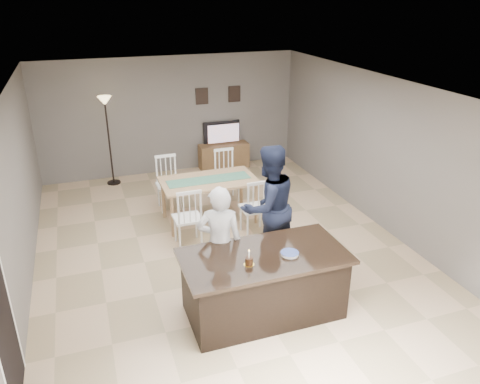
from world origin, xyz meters
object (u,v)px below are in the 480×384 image
object	(u,v)px
man	(268,207)
dining_table	(209,187)
birthday_cake	(249,261)
tv_console	(224,156)
television	(223,133)
woman	(220,244)
kitchen_island	(264,284)
floor_lamp	(106,117)
plate_stack	(290,254)

from	to	relation	value
man	dining_table	world-z (taller)	man
birthday_cake	dining_table	world-z (taller)	birthday_cake
tv_console	birthday_cake	xyz separation A→B (m)	(-1.47, -5.73, 0.65)
television	birthday_cake	world-z (taller)	television
woman	man	bearing A→B (deg)	-129.85
woman	man	world-z (taller)	man
woman	dining_table	xyz separation A→B (m)	(0.51, 2.37, -0.16)
tv_console	dining_table	world-z (taller)	dining_table
kitchen_island	woman	size ratio (longest dim) A/B	1.27
television	dining_table	xyz separation A→B (m)	(-1.12, -2.72, -0.18)
tv_console	dining_table	bearing A→B (deg)	-112.88
kitchen_island	man	world-z (taller)	man
woman	birthday_cake	bearing A→B (deg)	120.88
floor_lamp	woman	bearing A→B (deg)	-77.99
television	birthday_cake	xyz separation A→B (m)	(-1.47, -5.80, 0.09)
plate_stack	floor_lamp	xyz separation A→B (m)	(-1.77, 5.53, 0.61)
tv_console	floor_lamp	bearing A→B (deg)	-176.63
kitchen_island	dining_table	world-z (taller)	dining_table
man	floor_lamp	world-z (taller)	floor_lamp
kitchen_island	plate_stack	bearing A→B (deg)	-20.30
man	television	bearing A→B (deg)	-112.16
television	dining_table	size ratio (longest dim) A/B	0.46
birthday_cake	floor_lamp	size ratio (longest dim) A/B	0.11
kitchen_island	plate_stack	xyz separation A→B (m)	(0.30, -0.11, 0.46)
kitchen_island	woman	xyz separation A→B (m)	(-0.43, 0.55, 0.39)
television	floor_lamp	xyz separation A→B (m)	(-2.67, -0.23, 0.67)
tv_console	television	xyz separation A→B (m)	(0.00, 0.07, 0.56)
kitchen_island	floor_lamp	distance (m)	5.71
dining_table	floor_lamp	world-z (taller)	floor_lamp
tv_console	plate_stack	world-z (taller)	plate_stack
plate_stack	floor_lamp	distance (m)	5.83
kitchen_island	birthday_cake	world-z (taller)	birthday_cake
woman	birthday_cake	distance (m)	0.73
dining_table	floor_lamp	size ratio (longest dim) A/B	1.00
kitchen_island	tv_console	distance (m)	5.70
floor_lamp	dining_table	bearing A→B (deg)	-58.22
tv_console	plate_stack	distance (m)	5.79
man	floor_lamp	xyz separation A→B (m)	(-2.00, 4.25, 0.55)
tv_console	woman	distance (m)	5.31
tv_console	floor_lamp	distance (m)	2.94
television	woman	size ratio (longest dim) A/B	0.54
television	man	distance (m)	4.53
television	tv_console	bearing A→B (deg)	90.00
man	dining_table	xyz separation A→B (m)	(-0.45, 1.76, -0.30)
kitchen_island	birthday_cake	size ratio (longest dim) A/B	10.30
tv_console	television	distance (m)	0.57
tv_console	dining_table	size ratio (longest dim) A/B	0.61
tv_console	kitchen_island	bearing A→B (deg)	-102.16
plate_stack	dining_table	world-z (taller)	dining_table
tv_console	man	world-z (taller)	man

